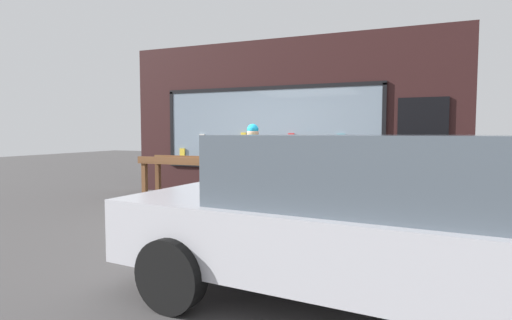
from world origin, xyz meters
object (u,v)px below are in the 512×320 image
Objects in this scene: display_table_right at (329,173)px; parked_car at (373,216)px; display_table_left at (196,167)px; small_dog at (222,199)px; sandwich_board_sign at (463,191)px; person_browsing at (253,163)px.

parked_car is (1.05, -3.47, 0.01)m from display_table_right.
display_table_left is 2.61m from display_table_right.
parked_car reaches higher than small_dog.
sandwich_board_sign is at bearing 2.37° from display_table_left.
display_table_right is 1.89m from small_dog.
person_browsing is 0.36× the size of parked_car.
sandwich_board_sign is at bearing -85.14° from person_browsing.
small_dog is (0.92, -0.72, -0.47)m from display_table_left.
small_dog is at bearing -144.80° from sandwich_board_sign.
parked_car is at bearing -84.30° from sandwich_board_sign.
display_table_right is 2.35× the size of sandwich_board_sign.
person_browsing is at bearing 133.30° from parked_car.
sandwich_board_sign reaches higher than display_table_right.
display_table_right is 1.32m from person_browsing.
parked_car is at bearing -165.17° from small_dog.
display_table_right is 4.84× the size of small_dog.
sandwich_board_sign is at bearing 79.79° from parked_car.
person_browsing is 3.67m from parked_car.
display_table_left is at bearing -180.00° from display_table_right.
display_table_left is 0.54× the size of parked_car.
small_dog is (-0.51, -0.16, -0.62)m from person_browsing.
small_dog is 3.91m from parked_car.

